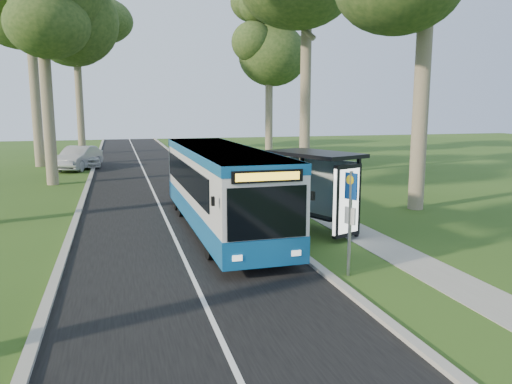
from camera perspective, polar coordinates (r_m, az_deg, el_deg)
ground at (r=14.91m, az=6.02°, el=-7.96°), size 120.00×120.00×0.00m
road at (r=23.69m, az=-11.00°, el=-1.44°), size 7.00×100.00×0.02m
kerb_east at (r=24.20m, az=-2.72°, el=-0.91°), size 0.25×100.00×0.12m
kerb_west at (r=23.67m, az=-19.48°, el=-1.70°), size 0.25×100.00×0.12m
centre_line at (r=23.68m, az=-11.00°, el=-1.41°), size 0.12×100.00×0.00m
footpath at (r=25.04m, az=3.99°, el=-0.68°), size 1.50×100.00×0.02m
bus at (r=18.36m, az=-4.11°, el=0.49°), size 2.55×11.54×3.05m
bus_stop_sign at (r=13.47m, az=10.72°, el=-2.27°), size 0.19×0.38×2.85m
bus_shelter at (r=17.62m, az=7.78°, el=1.67°), size 2.98×3.85×2.93m
litter_bin at (r=20.96m, az=2.03°, el=-1.40°), size 0.54×0.54×0.95m
car_white at (r=39.91m, az=-19.34°, el=3.74°), size 3.18×4.72×1.49m
car_silver at (r=38.59m, az=-19.64°, el=3.68°), size 3.38×5.42×1.69m
tree_west_e at (r=51.79m, az=-19.95°, el=17.15°), size 5.20×5.20×15.84m
tree_east_d at (r=45.63m, az=1.53°, el=17.67°), size 5.20×5.20×14.64m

